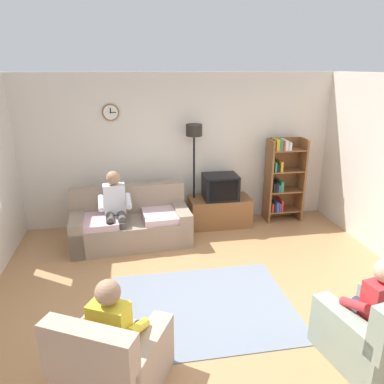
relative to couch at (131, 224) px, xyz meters
The scene contains 13 objects.
ground_plane 2.07m from the couch, 62.00° to the right, with size 12.00×12.00×0.00m, color #B27F51.
back_wall_assembly 1.65m from the couch, 41.75° to the left, with size 6.20×0.17×2.70m.
couch is the anchor object (origin of this frame).
tv_stand 1.68m from the couch, 15.44° to the left, with size 1.10×0.56×0.52m.
tv 1.72m from the couch, 14.63° to the left, with size 0.60×0.49×0.44m.
bookshelf 2.90m from the couch, 10.44° to the left, with size 0.68×0.36×1.57m.
floor_lamp 1.71m from the couch, 25.26° to the left, with size 0.28×0.28×1.85m.
armchair_near_window 2.98m from the couch, 93.84° to the right, with size 1.12×1.15×0.90m.
armchair_near_bookshelf 3.83m from the couch, 53.18° to the right, with size 0.95×1.02×0.90m.
area_rug 2.13m from the couch, 67.38° to the right, with size 2.20×1.70×0.01m, color slate.
person_on_couch 0.46m from the couch, 154.20° to the right, with size 0.53×0.56×1.24m.
person_in_left_armchair 2.92m from the couch, 93.12° to the right, with size 0.61×0.63×1.12m.
person_in_right_armchair 3.76m from the couch, 52.58° to the right, with size 0.56×0.59×1.12m.
Camera 1 is at (-0.92, -3.86, 2.78)m, focal length 34.48 mm.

